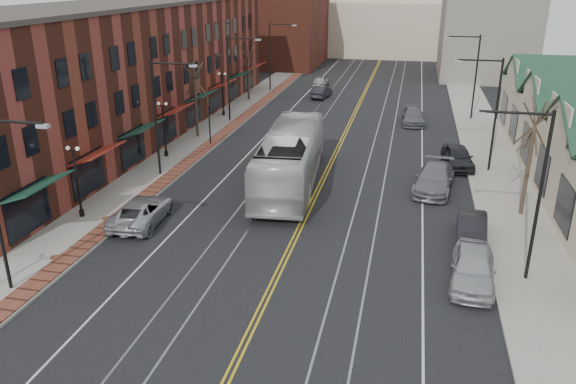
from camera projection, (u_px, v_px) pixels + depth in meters
The scene contains 32 objects.
ground at pixel (255, 322), 23.22m from camera, with size 160.00×160.00×0.00m, color black.
sidewalk_left at pixel (176, 158), 43.82m from camera, with size 4.00×120.00×0.15m, color gray.
sidewalk_right at pixel (499, 180), 38.98m from camera, with size 4.00×120.00×0.15m, color gray.
building_left at pixel (129, 70), 49.64m from camera, with size 10.00×50.00×11.00m, color maroon.
backdrop_left at pixel (276, 19), 87.62m from camera, with size 14.00×18.00×14.00m, color maroon.
backdrop_mid at pixel (384, 29), 98.95m from camera, with size 22.00×14.00×9.00m, color #C0AE94.
backdrop_right at pixel (486, 36), 77.36m from camera, with size 12.00×16.00×11.00m, color slate.
streetlight_l_0 at pixel (0, 188), 23.63m from camera, with size 3.33×0.25×8.00m.
streetlight_l_1 at pixel (161, 107), 38.19m from camera, with size 3.33×0.25×8.00m.
streetlight_l_2 at pixel (233, 70), 52.75m from camera, with size 3.33×0.25×8.00m.
streetlight_l_3 at pixel (273, 49), 67.31m from camera, with size 3.33×0.25×8.00m.
streetlight_r_0 at pixel (532, 179), 24.64m from camera, with size 3.33×0.25×8.00m.
streetlight_r_1 at pixel (491, 103), 39.20m from camera, with size 3.33×0.25×8.00m.
streetlight_r_2 at pixel (472, 68), 53.76m from camera, with size 3.33×0.25×8.00m.
lamppost_l_1 at pixel (78, 183), 32.29m from camera, with size 0.84×0.28×4.27m.
lamppost_l_2 at pixel (164, 131), 43.21m from camera, with size 0.84×0.28×4.27m.
lamppost_l_3 at pixel (223, 95), 55.95m from camera, with size 0.84×0.28×4.27m.
tree_left_near at pixel (196, 98), 48.14m from camera, with size 1.78×1.37×6.48m.
tree_left_far at pixel (248, 72), 62.78m from camera, with size 1.66×1.28×6.02m.
tree_right_mid at pixel (530, 156), 32.08m from camera, with size 1.90×1.46×6.93m.
manhole_mid at pixel (56, 258), 28.16m from camera, with size 0.60×0.60×0.02m, color #592D19.
manhole_far at pixel (107, 218), 32.71m from camera, with size 0.60×0.60×0.02m, color #592D19.
traffic_signal at pixel (209, 118), 46.35m from camera, with size 0.18×0.15×3.80m.
transit_bus at pixel (290, 158), 37.55m from camera, with size 3.28×14.01×3.90m, color silver.
parked_suv at pixel (142, 211), 32.21m from camera, with size 2.43×5.28×1.47m, color #B1B3B9.
parked_car_a at pixel (473, 268), 25.82m from camera, with size 1.97×4.89×1.66m, color #B2B4BA.
parked_car_b at pixel (471, 229), 30.02m from camera, with size 1.50×4.31×1.42m, color black.
parked_car_c at pixel (434, 179), 37.07m from camera, with size 2.32×5.70×1.65m, color slate.
parked_car_d at pixel (458, 157), 41.52m from camera, with size 1.92×4.77×1.63m, color black.
distant_car_left at pixel (321, 92), 65.07m from camera, with size 1.45×4.15×1.37m, color #232228.
distant_car_right at pixel (413, 116), 53.83m from camera, with size 2.06×5.07×1.47m, color slate.
distant_car_far at pixel (321, 81), 71.40m from camera, with size 1.69×4.21×1.43m, color #A3A6AA.
Camera 1 is at (5.60, -18.93, 13.43)m, focal length 35.00 mm.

